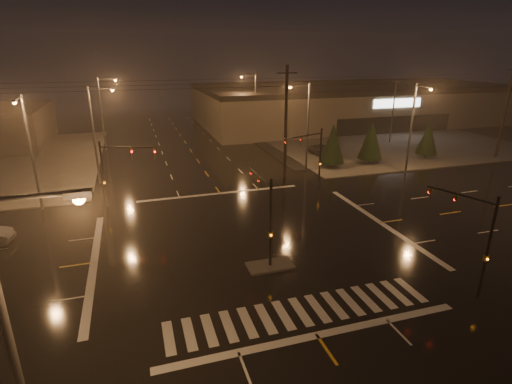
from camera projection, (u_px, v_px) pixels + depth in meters
ground at (252, 241)px, 29.57m from camera, size 140.00×140.00×0.00m
sidewalk_ne at (375, 138)px, 65.03m from camera, size 36.00×36.00×0.12m
median_island at (270, 266)px, 25.95m from camera, size 3.00×1.60×0.15m
crosswalk at (301, 311)px, 21.47m from camera, size 15.00×2.60×0.01m
stop_bar_near at (317, 335)px, 19.66m from camera, size 16.00×0.50×0.01m
stop_bar_far at (220, 193)px, 39.48m from camera, size 16.00×0.50×0.01m
parking_lot at (409, 138)px, 64.64m from camera, size 50.00×24.00×0.08m
retail_building at (353, 102)px, 79.59m from camera, size 60.20×28.30×7.20m
signal_mast_median at (266, 208)px, 25.57m from camera, size 0.25×4.59×6.00m
signal_mast_ne at (313, 151)px, 40.12m from camera, size 4.84×1.86×6.00m
signal_mast_nw at (114, 166)px, 34.77m from camera, size 4.84×1.86×6.00m
signal_mast_se at (476, 231)px, 22.45m from camera, size 1.55×3.87×6.00m
streetlight_0 at (22, 336)px, 10.99m from camera, size 2.77×0.32×10.00m
streetlight_1 at (96, 129)px, 40.71m from camera, size 2.77×0.32×10.00m
streetlight_2 at (104, 109)px, 55.12m from camera, size 2.77×0.32×10.00m
streetlight_3 at (305, 121)px, 45.22m from camera, size 2.77×0.32×10.00m
streetlight_4 at (254, 102)px, 63.23m from camera, size 2.77×0.32×10.00m
streetlight_5 at (30, 146)px, 33.22m from camera, size 0.32×2.77×10.00m
streetlight_6 at (414, 123)px, 43.93m from camera, size 0.32×2.77×10.00m
utility_pole_1 at (286, 123)px, 42.41m from camera, size 2.20×0.32×12.00m
utility_pole_2 at (505, 111)px, 50.87m from camera, size 2.20×0.32×12.00m
conifer_0 at (333, 143)px, 47.27m from camera, size 2.95×2.95×5.31m
conifer_1 at (371, 140)px, 49.09m from camera, size 2.99×2.99×5.37m
conifer_2 at (428, 138)px, 51.38m from camera, size 2.69×2.69×4.91m
car_parked at (323, 151)px, 53.27m from camera, size 2.81×4.91×1.58m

